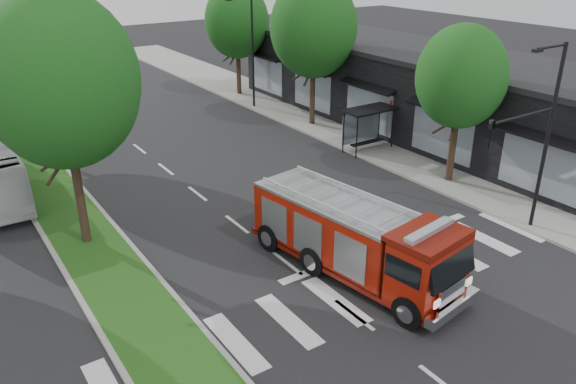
# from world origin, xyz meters

# --- Properties ---
(ground) EXTENTS (140.00, 140.00, 0.00)m
(ground) POSITION_xyz_m (0.00, 0.00, 0.00)
(ground) COLOR black
(ground) RESTS_ON ground
(sidewalk_right) EXTENTS (5.00, 80.00, 0.15)m
(sidewalk_right) POSITION_xyz_m (12.50, 10.00, 0.07)
(sidewalk_right) COLOR gray
(sidewalk_right) RESTS_ON ground
(median) EXTENTS (3.00, 50.00, 0.15)m
(median) POSITION_xyz_m (-6.00, 18.00, 0.08)
(median) COLOR gray
(median) RESTS_ON ground
(storefront_row) EXTENTS (8.00, 30.00, 5.00)m
(storefront_row) POSITION_xyz_m (17.00, 10.00, 2.50)
(storefront_row) COLOR black
(storefront_row) RESTS_ON ground
(bus_shelter) EXTENTS (3.20, 1.60, 2.61)m
(bus_shelter) POSITION_xyz_m (11.20, 8.15, 2.04)
(bus_shelter) COLOR black
(bus_shelter) RESTS_ON ground
(tree_right_near) EXTENTS (4.40, 4.40, 8.05)m
(tree_right_near) POSITION_xyz_m (11.50, 2.00, 5.51)
(tree_right_near) COLOR black
(tree_right_near) RESTS_ON ground
(tree_right_mid) EXTENTS (5.60, 5.60, 9.72)m
(tree_right_mid) POSITION_xyz_m (11.50, 14.00, 6.49)
(tree_right_mid) COLOR black
(tree_right_mid) RESTS_ON ground
(tree_right_far) EXTENTS (5.00, 5.00, 8.73)m
(tree_right_far) POSITION_xyz_m (11.50, 24.00, 5.84)
(tree_right_far) COLOR black
(tree_right_far) RESTS_ON ground
(tree_median_near) EXTENTS (5.80, 5.80, 10.16)m
(tree_median_near) POSITION_xyz_m (-6.00, 6.00, 6.81)
(tree_median_near) COLOR black
(tree_median_near) RESTS_ON ground
(streetlight_right_near) EXTENTS (4.08, 0.22, 8.00)m
(streetlight_right_near) POSITION_xyz_m (9.61, -3.50, 4.67)
(streetlight_right_near) COLOR black
(streetlight_right_near) RESTS_ON ground
(streetlight_right_far) EXTENTS (2.11, 0.20, 8.00)m
(streetlight_right_far) POSITION_xyz_m (10.35, 20.00, 4.48)
(streetlight_right_far) COLOR black
(streetlight_right_far) RESTS_ON ground
(fire_engine) EXTENTS (3.93, 9.20, 3.09)m
(fire_engine) POSITION_xyz_m (1.70, -1.86, 1.48)
(fire_engine) COLOR #5A0D04
(fire_engine) RESTS_ON ground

